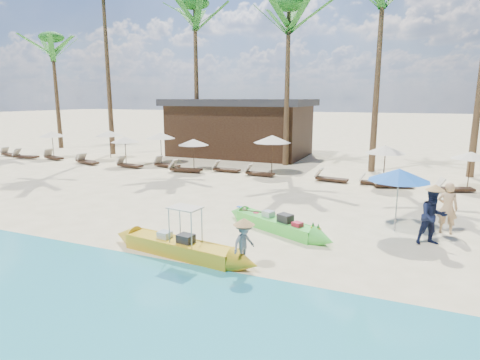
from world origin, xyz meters
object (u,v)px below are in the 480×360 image
at_px(tourist, 447,208).
at_px(blue_umbrella, 399,175).
at_px(yellow_canoe, 180,247).
at_px(green_canoe, 276,224).

distance_m(tourist, blue_umbrella, 1.93).
height_order(tourist, blue_umbrella, blue_umbrella).
xyz_separation_m(yellow_canoe, blue_umbrella, (5.50, 4.60, 1.69)).
bearing_deg(green_canoe, tourist, 45.07).
bearing_deg(yellow_canoe, tourist, 42.79).
bearing_deg(yellow_canoe, blue_umbrella, 46.91).
distance_m(green_canoe, blue_umbrella, 4.31).
bearing_deg(tourist, blue_umbrella, 26.60).
bearing_deg(blue_umbrella, yellow_canoe, -140.11).
xyz_separation_m(tourist, blue_umbrella, (-1.54, -0.47, 1.07)).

